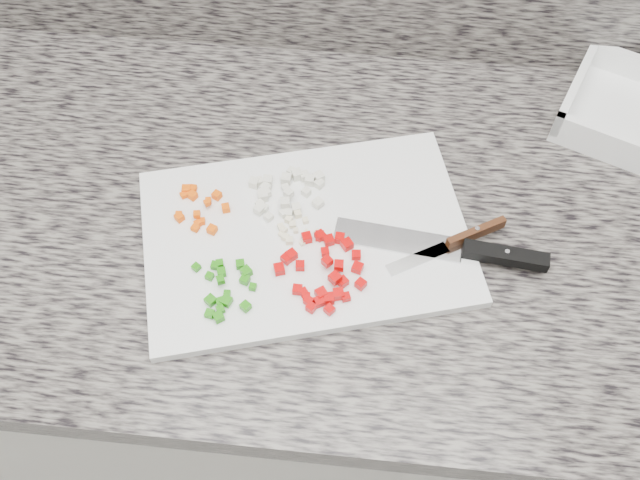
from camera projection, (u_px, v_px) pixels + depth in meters
The scene contains 10 objects.
cabinet at pixel (333, 354), 1.33m from camera, with size 3.92×0.62×0.86m, color silver.
countertop at pixel (338, 217), 0.95m from camera, with size 3.96×0.64×0.04m, color slate.
cutting_board at pixel (306, 237), 0.90m from camera, with size 0.40×0.27×0.01m, color white.
carrot_pile at pixel (199, 207), 0.91m from camera, with size 0.07×0.07×0.01m.
onion_pile at pixel (285, 190), 0.92m from camera, with size 0.10×0.09×0.02m.
green_pepper_pile at pixel (227, 288), 0.84m from camera, with size 0.08×0.09×0.02m.
red_pepper_pile at pixel (324, 270), 0.86m from camera, with size 0.11×0.12×0.02m.
garlic_pile at pixel (294, 229), 0.89m from camera, with size 0.06×0.05×0.01m.
chef_knife at pixel (468, 250), 0.87m from camera, with size 0.26×0.05×0.02m.
paring_knife at pixel (461, 239), 0.88m from camera, with size 0.15×0.09×0.02m.
Camera 1 is at (0.03, 0.90, 1.66)m, focal length 40.00 mm.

